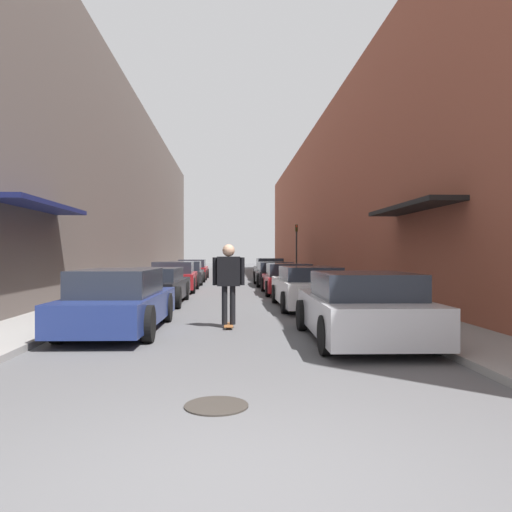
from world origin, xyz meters
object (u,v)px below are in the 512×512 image
at_px(parked_car_left_2, 174,277).
at_px(skateboarder, 229,276).
at_px(parked_car_left_4, 193,270).
at_px(parked_car_right_1, 308,288).
at_px(parked_car_right_0, 362,308).
at_px(parked_car_right_2, 288,279).
at_px(parked_car_left_1, 156,286).
at_px(parked_car_right_4, 269,270).
at_px(parked_car_right_3, 275,274).
at_px(traffic_light, 296,245).
at_px(manhole_cover, 216,406).
at_px(parked_car_left_3, 185,273).
at_px(parked_car_left_0, 119,301).

height_order(parked_car_left_2, skateboarder, skateboarder).
relative_size(parked_car_left_4, parked_car_right_1, 0.99).
distance_m(parked_car_right_0, parked_car_right_2, 11.11).
bearing_deg(parked_car_left_1, parked_car_right_4, 71.62).
relative_size(parked_car_right_2, parked_car_right_4, 0.89).
xyz_separation_m(parked_car_left_2, parked_car_left_4, (0.03, 10.68, -0.01)).
relative_size(parked_car_right_1, parked_car_right_2, 1.13).
distance_m(parked_car_right_3, parked_car_right_4, 5.54).
xyz_separation_m(skateboarder, traffic_light, (4.33, 20.70, 1.08)).
bearing_deg(parked_car_right_3, manhole_cover, -96.94).
bearing_deg(parked_car_left_3, parked_car_left_0, -89.78).
height_order(parked_car_left_3, parked_car_right_1, parked_car_right_1).
height_order(parked_car_left_1, traffic_light, traffic_light).
distance_m(parked_car_right_4, traffic_light, 2.44).
xyz_separation_m(parked_car_right_3, skateboarder, (-2.37, -14.69, 0.55)).
bearing_deg(manhole_cover, parked_car_left_2, 97.86).
bearing_deg(parked_car_left_4, parked_car_right_2, -68.60).
relative_size(parked_car_left_0, parked_car_right_0, 1.06).
bearing_deg(parked_car_left_3, parked_car_left_1, -90.03).
bearing_deg(parked_car_right_3, parked_car_left_1, -117.10).
distance_m(parked_car_left_2, manhole_cover, 16.87).
relative_size(parked_car_left_4, traffic_light, 1.38).
distance_m(parked_car_left_2, parked_car_right_2, 5.14).
height_order(parked_car_right_1, traffic_light, traffic_light).
relative_size(parked_car_right_0, traffic_light, 1.29).
bearing_deg(parked_car_left_0, manhole_cover, -67.55).
xyz_separation_m(parked_car_right_0, parked_car_right_3, (-0.17, 16.53, -0.03)).
distance_m(parked_car_left_1, parked_car_right_1, 5.03).
xyz_separation_m(parked_car_right_2, traffic_light, (1.89, 11.43, 1.64)).
bearing_deg(parked_car_left_2, parked_car_left_0, -89.51).
bearing_deg(skateboarder, parked_car_left_2, 102.53).
bearing_deg(parked_car_left_3, skateboarder, -81.64).
xyz_separation_m(parked_car_left_2, parked_car_left_3, (0.03, 5.38, -0.03)).
distance_m(parked_car_left_0, parked_car_left_4, 22.03).
xyz_separation_m(parked_car_right_0, parked_car_right_2, (-0.10, 11.11, -0.03)).
bearing_deg(skateboarder, parked_car_right_0, -36.00).
relative_size(parked_car_right_0, parked_car_right_3, 0.94).
relative_size(parked_car_left_1, parked_car_right_2, 1.13).
distance_m(parked_car_left_0, manhole_cover, 5.82).
xyz_separation_m(parked_car_right_0, parked_car_right_4, (-0.00, 22.06, 0.02)).
relative_size(parked_car_right_2, traffic_light, 1.24).
xyz_separation_m(parked_car_right_2, manhole_cover, (-2.56, -15.04, -0.60)).
bearing_deg(traffic_light, parked_car_left_3, -146.84).
relative_size(parked_car_left_2, parked_car_left_4, 0.87).
distance_m(parked_car_right_3, skateboarder, 14.89).
bearing_deg(parked_car_left_3, parked_car_left_4, 90.00).
distance_m(parked_car_right_0, skateboarder, 3.18).
bearing_deg(parked_car_right_3, parked_car_right_2, -89.27).
distance_m(skateboarder, traffic_light, 21.17).
bearing_deg(parked_car_left_2, parked_car_right_0, -68.75).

